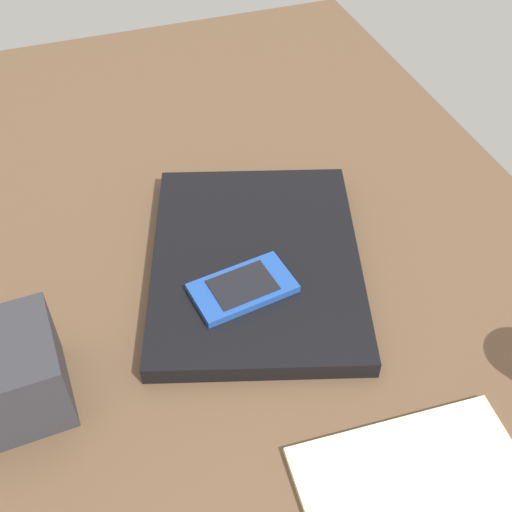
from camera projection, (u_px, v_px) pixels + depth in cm
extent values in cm
cube|color=brown|center=(234.00, 258.00, 78.39)|extent=(120.00, 80.00, 3.00)
cube|color=black|center=(256.00, 262.00, 74.42)|extent=(36.79, 31.88, 2.16)
cube|color=#1E479E|center=(243.00, 288.00, 69.54)|extent=(7.68, 11.72, 0.85)
cube|color=black|center=(243.00, 285.00, 69.18)|extent=(5.73, 7.41, 0.14)
cube|color=#F2EDB2|center=(415.00, 483.00, 56.40)|extent=(13.51, 21.11, 0.80)
cube|color=#2D2D33|center=(8.00, 375.00, 59.73)|extent=(10.62, 10.37, 8.53)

